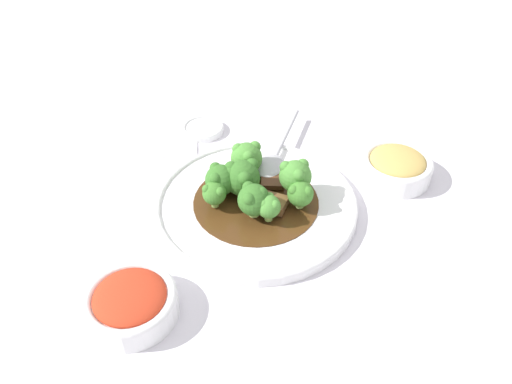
{
  "coord_description": "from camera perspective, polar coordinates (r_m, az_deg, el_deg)",
  "views": [
    {
      "loc": [
        0.56,
        -0.13,
        0.53
      ],
      "look_at": [
        0.0,
        0.0,
        0.03
      ],
      "focal_mm": 35.0,
      "sensor_mm": 36.0,
      "label": 1
    }
  ],
  "objects": [
    {
      "name": "serving_spoon",
      "position": [
        0.84,
        1.96,
        3.6
      ],
      "size": [
        0.2,
        0.13,
        0.01
      ],
      "color": "#B7B7BC",
      "rests_on": "main_plate"
    },
    {
      "name": "side_bowl_appetizer",
      "position": [
        0.86,
        15.77,
        2.88
      ],
      "size": [
        0.12,
        0.12,
        0.05
      ],
      "color": "white",
      "rests_on": "ground_plane"
    },
    {
      "name": "broccoli_floret_2",
      "position": [
        0.72,
        -0.25,
        -0.82
      ],
      "size": [
        0.05,
        0.05,
        0.05
      ],
      "color": "#8EB756",
      "rests_on": "main_plate"
    },
    {
      "name": "beef_strip_0",
      "position": [
        0.81,
        1.94,
        1.66
      ],
      "size": [
        0.06,
        0.05,
        0.01
      ],
      "color": "#56331E",
      "rests_on": "main_plate"
    },
    {
      "name": "main_plate",
      "position": [
        0.78,
        0.0,
        -1.34
      ],
      "size": [
        0.31,
        0.31,
        0.02
      ],
      "color": "white",
      "rests_on": "ground_plane"
    },
    {
      "name": "ground_plane",
      "position": [
        0.78,
        0.0,
        -1.89
      ],
      "size": [
        4.0,
        4.0,
        0.0
      ],
      "primitive_type": "plane",
      "color": "silver"
    },
    {
      "name": "beef_strip_2",
      "position": [
        0.8,
        -3.53,
        1.42
      ],
      "size": [
        0.03,
        0.05,
        0.02
      ],
      "color": "brown",
      "rests_on": "main_plate"
    },
    {
      "name": "side_bowl_kimchi",
      "position": [
        0.65,
        -14.1,
        -12.1
      ],
      "size": [
        0.12,
        0.12,
        0.04
      ],
      "color": "white",
      "rests_on": "ground_plane"
    },
    {
      "name": "sauce_dish",
      "position": [
        0.96,
        -6.07,
        7.23
      ],
      "size": [
        0.08,
        0.08,
        0.01
      ],
      "color": "white",
      "rests_on": "ground_plane"
    },
    {
      "name": "broccoli_floret_6",
      "position": [
        0.76,
        -1.6,
        1.72
      ],
      "size": [
        0.06,
        0.06,
        0.06
      ],
      "color": "#8EB756",
      "rests_on": "main_plate"
    },
    {
      "name": "beef_strip_1",
      "position": [
        0.75,
        1.43,
        -1.15
      ],
      "size": [
        0.06,
        0.06,
        0.01
      ],
      "color": "brown",
      "rests_on": "main_plate"
    },
    {
      "name": "paper_napkin",
      "position": [
        0.94,
        -9.02,
        5.84
      ],
      "size": [
        0.11,
        0.08,
        0.01
      ],
      "color": "white",
      "rests_on": "ground_plane"
    },
    {
      "name": "broccoli_floret_1",
      "position": [
        0.74,
        5.1,
        -0.14
      ],
      "size": [
        0.04,
        0.04,
        0.04
      ],
      "color": "#7FA84C",
      "rests_on": "main_plate"
    },
    {
      "name": "broccoli_floret_7",
      "position": [
        0.72,
        1.47,
        -1.64
      ],
      "size": [
        0.04,
        0.04,
        0.04
      ],
      "color": "#7FA84C",
      "rests_on": "main_plate"
    },
    {
      "name": "broccoli_floret_3",
      "position": [
        0.8,
        -0.96,
        4.0
      ],
      "size": [
        0.05,
        0.05,
        0.05
      ],
      "color": "#8EB756",
      "rests_on": "main_plate"
    },
    {
      "name": "broccoli_floret_0",
      "position": [
        0.76,
        4.51,
        1.89
      ],
      "size": [
        0.05,
        0.05,
        0.06
      ],
      "color": "#8EB756",
      "rests_on": "main_plate"
    },
    {
      "name": "broccoli_floret_5",
      "position": [
        0.76,
        -4.06,
        1.46
      ],
      "size": [
        0.05,
        0.05,
        0.05
      ],
      "color": "#7FA84C",
      "rests_on": "main_plate"
    },
    {
      "name": "broccoli_floret_4",
      "position": [
        0.74,
        -4.76,
        -0.16
      ],
      "size": [
        0.04,
        0.04,
        0.04
      ],
      "color": "#7FA84C",
      "rests_on": "main_plate"
    }
  ]
}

